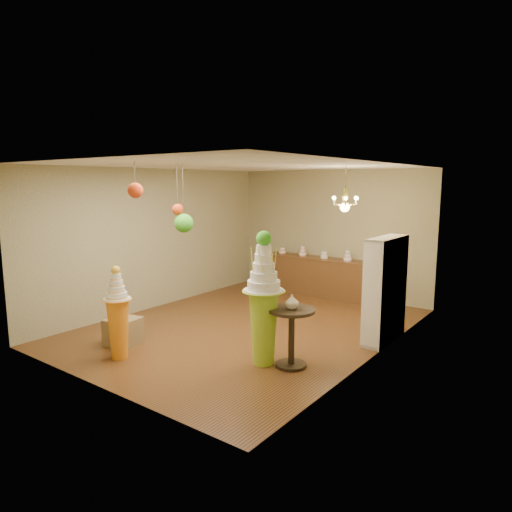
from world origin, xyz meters
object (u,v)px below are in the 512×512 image
Objects in this scene: pedestal_orange at (118,321)px; sideboard at (324,276)px; round_table at (291,329)px; pedestal_green at (264,310)px.

sideboard is at bearing 83.24° from pedestal_orange.
round_table is (1.67, -4.10, 0.09)m from sideboard.
pedestal_green is at bearing -73.29° from sideboard.
sideboard reaches higher than round_table.
pedestal_green reaches higher than round_table.
pedestal_orange reaches higher than round_table.
round_table is (2.31, 1.32, -0.03)m from pedestal_orange.
pedestal_green reaches higher than sideboard.
pedestal_green is 2.26m from pedestal_orange.
round_table is at bearing 29.74° from pedestal_orange.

